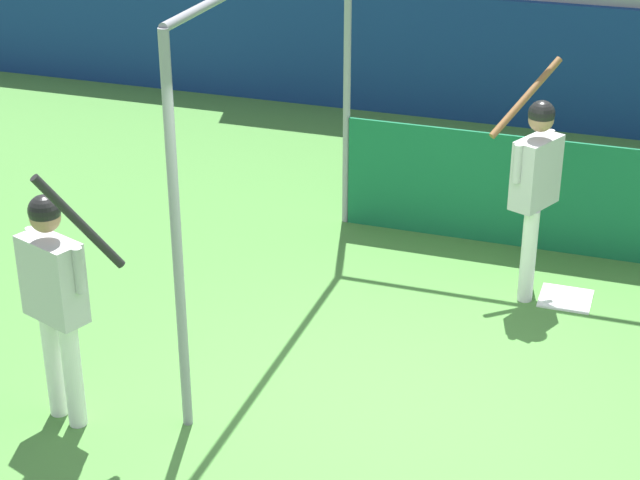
% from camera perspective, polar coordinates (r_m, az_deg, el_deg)
% --- Properties ---
extents(ground_plane, '(60.00, 60.00, 0.00)m').
position_cam_1_polar(ground_plane, '(7.83, 4.05, -9.04)').
color(ground_plane, '#477F38').
extents(outfield_wall, '(24.00, 0.12, 1.55)m').
position_cam_1_polar(outfield_wall, '(13.36, 11.58, 9.05)').
color(outfield_wall, navy).
rests_on(outfield_wall, ground).
extents(batting_cage, '(3.71, 3.75, 2.87)m').
position_cam_1_polar(batting_cage, '(9.23, 10.90, 4.72)').
color(batting_cage, gray).
rests_on(batting_cage, ground).
extents(home_plate, '(0.44, 0.44, 0.02)m').
position_cam_1_polar(home_plate, '(9.48, 12.96, -3.05)').
color(home_plate, white).
rests_on(home_plate, ground).
extents(player_batter, '(0.63, 0.98, 1.94)m').
position_cam_1_polar(player_batter, '(9.08, 11.39, 3.17)').
color(player_batter, white).
rests_on(player_batter, ground).
extents(player_waiting, '(0.81, 0.52, 2.00)m').
position_cam_1_polar(player_waiting, '(7.40, -13.96, -2.58)').
color(player_waiting, white).
rests_on(player_waiting, ground).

